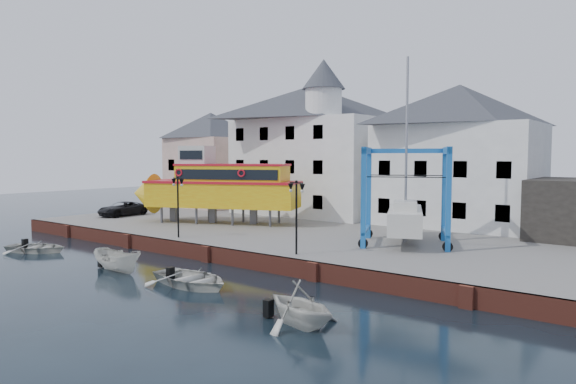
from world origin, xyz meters
The scene contains 15 objects.
ground centered at (0.00, 0.00, 0.00)m, with size 140.00×140.00×0.00m, color black.
hardstanding centered at (0.00, 11.00, 0.50)m, with size 44.00×22.00×1.00m, color slate.
quay_wall centered at (0.00, 0.10, 0.50)m, with size 44.00×0.47×1.00m.
building_pink centered at (-18.00, 18.00, 6.15)m, with size 8.00×7.00×10.30m.
building_white_main centered at (-4.87, 18.39, 7.34)m, with size 14.00×8.30×14.00m.
building_white_right centered at (9.00, 19.00, 6.60)m, with size 12.00×8.00×11.20m.
lamp_post_left centered at (-4.00, 1.20, 4.17)m, with size 1.12×0.32×4.20m.
lamp_post_right centered at (6.00, 1.20, 4.17)m, with size 1.12×0.32×4.20m.
tour_boat centered at (-7.71, 8.15, 4.01)m, with size 14.90×8.77×6.39m.
travel_lift centered at (9.21, 8.62, 2.97)m, with size 6.72×7.91×11.74m.
van centered at (-18.03, 6.55, 1.65)m, with size 2.17×4.70×1.31m, color black.
motorboat_a centered at (-2.11, -4.89, 0.00)m, with size 1.44×3.83×1.48m, color silver.
motorboat_b centered at (3.67, -4.59, 0.00)m, with size 3.42×4.79×0.99m, color silver.
motorboat_c centered at (11.62, -6.18, 0.00)m, with size 3.04×3.53×1.86m, color silver.
motorboat_d centered at (-11.69, -4.73, 0.00)m, with size 3.01×4.21×0.87m, color silver.
Camera 1 is at (22.97, -21.92, 6.54)m, focal length 32.00 mm.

